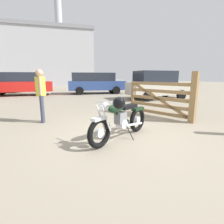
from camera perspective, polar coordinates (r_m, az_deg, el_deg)
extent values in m
plane|color=gray|center=(4.55, 3.88, -6.91)|extent=(80.00, 80.00, 0.00)
torus|color=black|center=(3.54, -4.16, -6.94)|extent=(0.61, 0.41, 0.64)
cylinder|color=silver|center=(3.54, -4.16, -6.94)|extent=(0.20, 0.16, 0.18)
torus|color=black|center=(4.64, 8.35, -2.52)|extent=(0.61, 0.41, 0.64)
cylinder|color=silver|center=(4.64, 8.35, -2.52)|extent=(0.20, 0.16, 0.18)
cube|color=silver|center=(3.45, -4.23, -2.22)|extent=(0.38, 0.29, 0.06)
cube|color=black|center=(4.59, 8.59, 1.04)|extent=(0.41, 0.31, 0.07)
cylinder|color=silver|center=(3.50, -1.90, -2.30)|extent=(0.27, 0.17, 0.58)
cylinder|color=silver|center=(3.60, -3.68, -1.93)|extent=(0.27, 0.17, 0.58)
sphere|color=silver|center=(3.53, -2.33, 1.86)|extent=(0.17, 0.17, 0.17)
cylinder|color=silver|center=(3.58, -1.48, 3.13)|extent=(0.33, 0.56, 0.03)
sphere|color=black|center=(3.39, 2.33, 2.98)|extent=(0.25, 0.25, 0.25)
cylinder|color=black|center=(3.95, 2.44, -1.06)|extent=(0.69, 0.42, 0.47)
ellipsoid|color=black|center=(3.82, 1.40, 1.31)|extent=(0.56, 0.45, 0.20)
cube|color=black|center=(4.19, 5.34, 1.77)|extent=(0.57, 0.44, 0.09)
cube|color=slate|center=(4.00, 2.82, -1.91)|extent=(0.31, 0.28, 0.26)
cylinder|color=silver|center=(4.06, 3.14, -3.86)|extent=(0.29, 0.28, 0.22)
cylinder|color=silver|center=(4.33, 7.22, -4.05)|extent=(0.64, 0.39, 0.14)
cylinder|color=silver|center=(4.44, 5.05, -3.61)|extent=(0.64, 0.39, 0.14)
cylinder|color=black|center=(4.11, 5.86, -6.66)|extent=(0.13, 0.22, 0.33)
cube|color=olive|center=(5.94, 25.32, 4.30)|extent=(0.24, 0.24, 1.60)
cube|color=olive|center=(7.13, 6.80, 5.18)|extent=(0.11, 0.12, 1.20)
cube|color=olive|center=(6.54, 14.94, -0.16)|extent=(1.05, 2.22, 0.11)
cube|color=olive|center=(6.49, 15.06, 2.09)|extent=(1.05, 2.22, 0.11)
cube|color=olive|center=(6.46, 15.19, 4.36)|extent=(1.05, 2.22, 0.11)
cube|color=olive|center=(6.43, 15.31, 6.66)|extent=(1.05, 2.22, 0.11)
cube|color=olive|center=(6.41, 15.44, 8.97)|extent=(1.05, 2.22, 0.11)
cube|color=olive|center=(6.46, 15.18, 4.19)|extent=(0.97, 2.04, 1.08)
cylinder|color=#383D51|center=(5.83, -22.03, 0.78)|extent=(0.12, 0.12, 0.86)
cylinder|color=#383D51|center=(6.01, -21.97, 1.08)|extent=(0.12, 0.12, 0.86)
cylinder|color=gold|center=(5.84, -22.54, 7.89)|extent=(0.30, 0.30, 0.58)
cylinder|color=tan|center=(5.65, -22.65, 8.07)|extent=(0.08, 0.08, 0.55)
cylinder|color=tan|center=(6.03, -22.49, 8.26)|extent=(0.08, 0.08, 0.55)
sphere|color=tan|center=(5.83, -22.86, 11.80)|extent=(0.22, 0.22, 0.22)
cylinder|color=black|center=(15.81, -21.98, 6.77)|extent=(0.65, 0.24, 0.64)
cylinder|color=black|center=(14.06, -22.46, 6.22)|extent=(0.65, 0.24, 0.64)
cylinder|color=black|center=(16.30, -32.58, 5.91)|extent=(0.65, 0.24, 0.64)
cube|color=red|center=(15.10, -28.03, 7.47)|extent=(4.79, 2.01, 0.74)
cube|color=#232833|center=(15.14, -29.42, 10.04)|extent=(3.58, 1.79, 0.68)
cylinder|color=black|center=(19.22, -29.68, 6.76)|extent=(0.62, 0.28, 0.60)
cylinder|color=black|center=(17.58, -29.66, 6.44)|extent=(0.62, 0.28, 0.60)
cylinder|color=black|center=(19.61, -5.44, 8.32)|extent=(0.63, 0.25, 0.62)
cylinder|color=black|center=(21.29, -6.31, 8.57)|extent=(0.63, 0.25, 0.62)
cylinder|color=black|center=(20.28, 2.16, 8.48)|extent=(0.63, 0.25, 0.62)
cylinder|color=black|center=(21.92, 0.73, 8.73)|extent=(0.63, 0.25, 0.62)
cube|color=beige|center=(20.72, -2.19, 9.54)|extent=(4.33, 2.05, 0.72)
cube|color=#232833|center=(20.70, -2.20, 11.42)|extent=(2.12, 1.72, 0.64)
cylinder|color=black|center=(13.01, 17.19, 6.12)|extent=(0.61, 0.21, 0.60)
cylinder|color=black|center=(11.73, 21.87, 5.24)|extent=(0.61, 0.21, 0.60)
cylinder|color=black|center=(11.77, 7.61, 6.00)|extent=(0.61, 0.21, 0.60)
cylinder|color=black|center=(10.34, 11.65, 5.08)|extent=(0.61, 0.21, 0.60)
cube|color=beige|center=(11.63, 14.83, 7.53)|extent=(3.95, 1.78, 0.76)
cube|color=#232833|center=(11.47, 13.96, 11.22)|extent=(2.45, 1.60, 0.72)
cylinder|color=black|center=(16.11, -0.18, 7.68)|extent=(0.66, 0.29, 0.64)
cylinder|color=black|center=(14.40, 1.44, 7.20)|extent=(0.66, 0.29, 0.64)
cylinder|color=black|center=(15.70, -10.99, 7.37)|extent=(0.66, 0.29, 0.64)
cylinder|color=black|center=(13.94, -10.66, 6.86)|extent=(0.66, 0.29, 0.64)
cube|color=#2D4784|center=(14.94, -5.07, 8.75)|extent=(4.89, 2.35, 0.74)
cube|color=#232833|center=(14.88, -6.29, 11.45)|extent=(3.68, 2.04, 0.68)
cube|color=#B2B2B7|center=(31.88, -25.41, 15.31)|extent=(19.89, 11.21, 8.12)
cube|color=gray|center=(32.52, -26.13, 22.87)|extent=(20.21, 11.53, 0.50)
cylinder|color=#B2B2B7|center=(33.35, -17.48, 30.91)|extent=(1.10, 1.10, 9.14)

